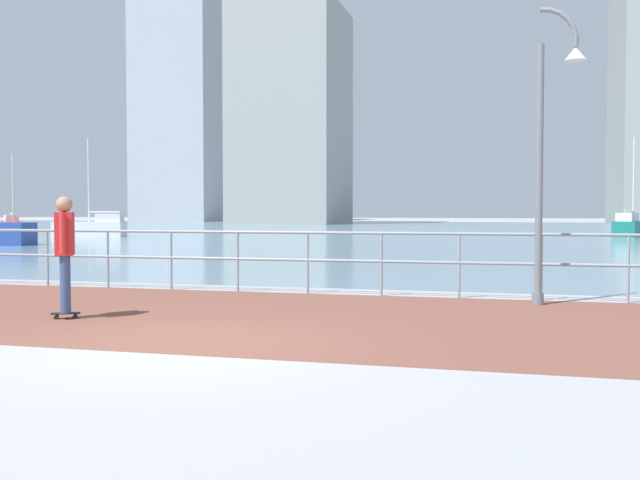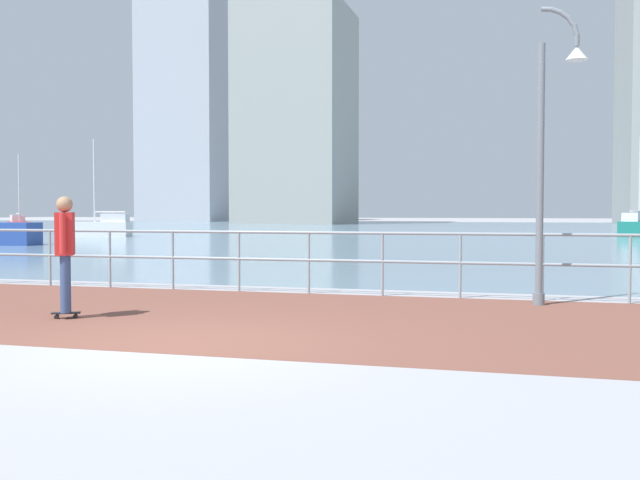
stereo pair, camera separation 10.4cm
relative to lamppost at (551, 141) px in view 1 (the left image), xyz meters
name	(u,v)px [view 1 (the left image)]	position (x,y,z in m)	size (l,w,h in m)	color
ground	(454,235)	(-4.30, 35.16, -2.69)	(220.00, 220.00, 0.00)	#9E9EA3
brick_paving	(252,315)	(-4.30, -2.38, -2.69)	(28.00, 6.01, 0.01)	brown
harbor_water	(465,231)	(-4.30, 45.63, -2.69)	(180.00, 88.00, 0.00)	#6B899E
waterfront_railing	(308,251)	(-4.30, 0.63, -1.89)	(25.25, 0.06, 1.17)	#8C99A3
lamppost	(551,141)	(0.00, 0.00, 0.00)	(0.81, 0.36, 4.87)	slate
skateboarder	(65,245)	(-6.79, -3.37, -1.63)	(0.41, 0.53, 1.76)	black
sailboat_white	(92,227)	(-24.96, 26.25, -2.14)	(4.33, 2.20, 5.82)	white
sailboat_ivory	(13,226)	(-33.09, 29.73, -2.18)	(3.50, 3.57, 5.36)	#B21E1E
sailboat_gray	(632,227)	(6.32, 35.32, -2.12)	(2.88, 4.46, 6.02)	#197266
tower_glass	(188,85)	(-49.10, 91.61, 18.11)	(11.97, 15.97, 43.28)	#A3A8B2
tower_brick	(291,115)	(-26.98, 73.38, 10.55)	(12.30, 13.76, 28.14)	#939993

